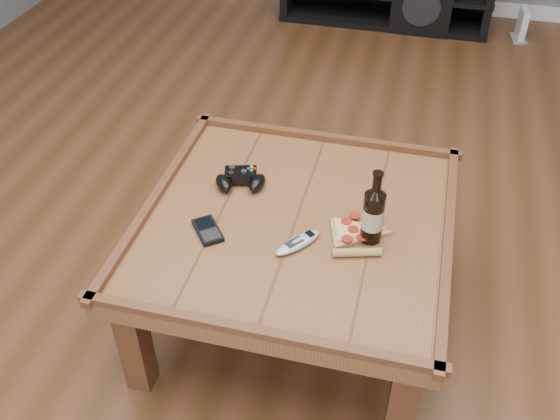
% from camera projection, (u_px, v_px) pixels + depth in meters
% --- Properties ---
extents(ground, '(6.00, 6.00, 0.00)m').
position_uv_depth(ground, '(294.00, 311.00, 2.33)').
color(ground, '#442913').
rests_on(ground, ground).
extents(coffee_table, '(1.03, 1.03, 0.48)m').
position_uv_depth(coffee_table, '(296.00, 233.00, 2.07)').
color(coffee_table, brown).
rests_on(coffee_table, ground).
extents(beer_bottle, '(0.07, 0.07, 0.26)m').
position_uv_depth(beer_bottle, '(373.00, 213.00, 1.90)').
color(beer_bottle, black).
rests_on(beer_bottle, coffee_table).
extents(game_controller, '(0.19, 0.15, 0.05)m').
position_uv_depth(game_controller, '(241.00, 180.00, 2.16)').
color(game_controller, black).
rests_on(game_controller, coffee_table).
extents(pizza_slice, '(0.23, 0.30, 0.03)m').
position_uv_depth(pizza_slice, '(353.00, 235.00, 1.97)').
color(pizza_slice, tan).
rests_on(pizza_slice, coffee_table).
extents(smartphone, '(0.13, 0.14, 0.02)m').
position_uv_depth(smartphone, '(208.00, 230.00, 1.98)').
color(smartphone, black).
rests_on(smartphone, coffee_table).
extents(remote_control, '(0.15, 0.17, 0.03)m').
position_uv_depth(remote_control, '(298.00, 243.00, 1.93)').
color(remote_control, '#9CA0AA').
rests_on(remote_control, coffee_table).
extents(game_console, '(0.11, 0.17, 0.21)m').
position_uv_depth(game_console, '(522.00, 26.00, 4.05)').
color(game_console, slate).
rests_on(game_console, ground).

